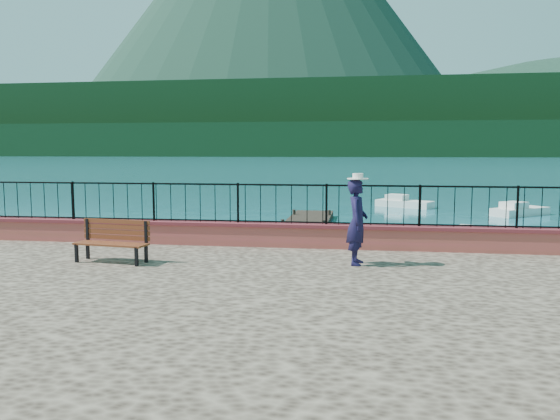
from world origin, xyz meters
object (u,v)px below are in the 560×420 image
(person, at_px, (357,222))
(boat_0, at_px, (133,230))
(boat_5, at_px, (520,208))
(boat_1, at_px, (493,238))
(boat_4, at_px, (405,201))
(park_bench, at_px, (112,249))

(person, bearing_deg, boat_0, 49.42)
(boat_5, bearing_deg, boat_1, -148.28)
(boat_4, bearing_deg, boat_5, -1.53)
(boat_1, bearing_deg, boat_0, -158.49)
(person, distance_m, boat_0, 12.78)
(boat_0, distance_m, boat_5, 20.78)
(boat_1, relative_size, boat_4, 1.10)
(boat_0, xyz_separation_m, boat_5, (17.57, 11.09, 0.00))
(park_bench, distance_m, boat_5, 24.86)
(boat_0, height_order, boat_4, same)
(boat_1, xyz_separation_m, boat_5, (3.86, 10.93, 0.00))
(park_bench, relative_size, boat_1, 0.43)
(person, bearing_deg, park_bench, 100.89)
(park_bench, height_order, person, person)
(person, height_order, boat_1, person)
(boat_0, distance_m, boat_1, 13.71)
(boat_1, distance_m, boat_5, 11.59)
(boat_4, bearing_deg, person, -67.33)
(boat_4, bearing_deg, boat_0, -99.26)
(boat_0, bearing_deg, boat_4, 49.48)
(park_bench, relative_size, boat_0, 0.42)
(boat_1, xyz_separation_m, boat_4, (-2.09, 14.47, 0.00))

